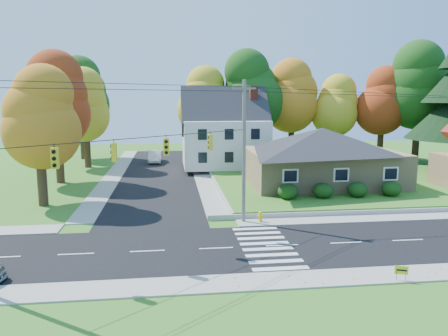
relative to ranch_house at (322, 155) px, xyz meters
name	(u,v)px	position (x,y,z in m)	size (l,w,h in m)	color
ground	(282,246)	(-8.00, -16.00, -3.27)	(120.00, 120.00, 0.00)	#3D7923
road_main	(282,245)	(-8.00, -16.00, -3.26)	(90.00, 8.00, 0.02)	black
road_cross	(159,174)	(-16.00, 10.00, -3.25)	(8.00, 44.00, 0.02)	black
sidewalk_north	(265,222)	(-8.00, -11.00, -3.23)	(90.00, 2.00, 0.08)	#9C9A90
sidewalk_south	(308,279)	(-8.00, -21.00, -3.23)	(90.00, 2.00, 0.08)	#9C9A90
lawn	(349,175)	(5.00, 5.00, -3.02)	(30.00, 30.00, 0.50)	#3D7923
ranch_house	(322,155)	(0.00, 0.00, 0.00)	(14.60, 10.60, 5.40)	tan
colonial_house	(225,132)	(-7.96, 12.00, 1.32)	(10.40, 8.40, 9.60)	silver
hedge_row	(340,190)	(-0.50, -6.20, -2.13)	(10.70, 1.70, 1.27)	#163A10
traffic_infrastructure	(276,158)	(-8.15, -14.65, 1.88)	(38.10, 10.66, 10.00)	#666059
tree_lot_0	(204,101)	(-10.00, 18.00, 5.04)	(6.72, 6.72, 12.51)	#3F2A19
tree_lot_1	(250,91)	(-4.00, 17.00, 6.35)	(7.84, 7.84, 14.60)	#3F2A19
tree_lot_2	(292,96)	(2.00, 18.00, 5.70)	(7.28, 7.28, 13.56)	#3F2A19
tree_lot_3	(337,106)	(8.00, 17.00, 4.39)	(6.16, 6.16, 11.47)	#3F2A19
tree_lot_4	(383,101)	(14.00, 16.00, 5.04)	(6.72, 6.72, 12.51)	#3F2A19
tree_lot_5	(420,86)	(18.00, 14.00, 7.00)	(8.40, 8.40, 15.64)	#3F2A19
tree_west_0	(38,118)	(-25.00, -4.00, 3.89)	(6.16, 6.16, 11.47)	#3F2A19
tree_west_1	(56,101)	(-26.00, 6.00, 5.20)	(7.28, 7.28, 13.56)	#3F2A19
tree_west_2	(85,105)	(-25.00, 16.00, 4.54)	(6.72, 6.72, 12.51)	#3F2A19
tree_west_3	(81,95)	(-27.00, 24.00, 5.85)	(7.84, 7.84, 14.60)	#3F2A19
white_car	(155,157)	(-16.71, 19.10, -2.45)	(1.68, 4.80, 1.58)	silver
fire_hydrant	(260,217)	(-8.32, -11.06, -2.87)	(0.48, 0.37, 0.83)	#DAC70B
yard_sign	(401,270)	(-3.62, -21.73, -2.71)	(0.60, 0.25, 0.78)	black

